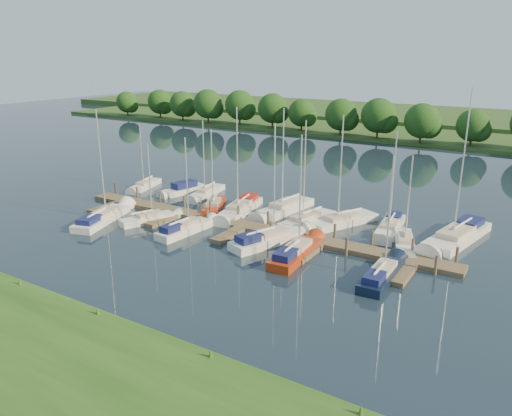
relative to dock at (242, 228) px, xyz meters
The scene contains 24 objects.
ground 7.31m from the dock, 90.00° to the right, with size 260.00×260.00×0.00m, color #182431.
near_bank 23.31m from the dock, 90.00° to the right, with size 90.00×10.00×0.50m, color #234A15.
dock is the anchor object (origin of this frame).
mooring_pilings 1.19m from the dock, 90.00° to the left, with size 38.24×2.84×2.00m.
far_shore 67.69m from the dock, 90.00° to the left, with size 180.00×30.00×0.60m, color #2A471B.
distant_hill 92.69m from the dock, 90.00° to the left, with size 220.00×40.00×1.40m, color #3A5927.
treeline 55.41m from the dock, 95.57° to the left, with size 144.51×8.55×8.07m.
sailboat_n_0 19.67m from the dock, 161.10° to the left, with size 2.74×6.36×8.12m.
motorboat 14.94m from the dock, 151.45° to the left, with size 2.98×6.36×1.73m.
sailboat_n_2 12.65m from the dock, 142.82° to the left, with size 2.63×7.27×9.17m.
sailboat_n_3 7.18m from the dock, 148.30° to the left, with size 4.18×6.85×9.05m.
sailboat_n_4 5.22m from the dock, 125.84° to the left, with size 3.51×9.12×11.47m.
sailboat_n_5 6.92m from the dock, 83.36° to the left, with size 3.11×8.93×11.37m.
sailboat_n_6 6.27m from the dock, 44.31° to the left, with size 3.31×8.43×10.65m.
sailboat_n_7 9.65m from the dock, 39.80° to the left, with size 5.21×8.55×11.14m.
sailboat_n_8 14.03m from the dock, 30.71° to the left, with size 2.66×7.86×9.82m.
sailboat_n_9 14.89m from the dock, 15.18° to the left, with size 3.34×6.55×8.43m.
sailboat_n_10 19.41m from the dock, 22.63° to the left, with size 4.49×11.25×14.01m.
sailboat_s_0 14.22m from the dock, 159.49° to the right, with size 4.28×9.10×11.42m.
sailboat_s_1 9.49m from the dock, 162.41° to the right, with size 3.55×6.15×8.20m.
sailboat_s_2 5.31m from the dock, 139.42° to the right, with size 2.21×7.20×9.38m.
sailboat_s_3 4.39m from the dock, 22.66° to the right, with size 4.41×8.46×11.01m.
sailboat_s_4 8.08m from the dock, 22.78° to the right, with size 2.34×8.19×10.53m.
sailboat_s_5 15.21m from the dock, 13.06° to the right, with size 1.84×7.50×9.66m.
Camera 1 is at (24.60, -30.00, 16.29)m, focal length 35.00 mm.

